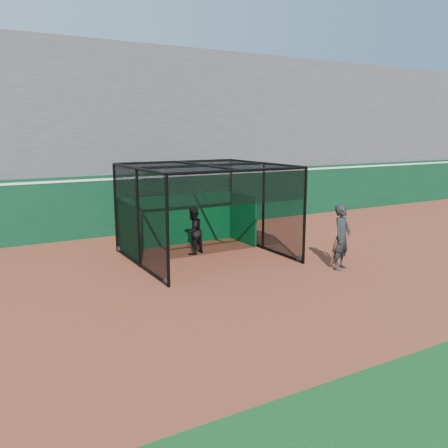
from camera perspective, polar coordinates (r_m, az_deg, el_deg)
ground at (r=12.95m, az=0.31°, el=-8.03°), size 120.00×120.00×0.00m
outfield_wall at (r=20.26m, az=-11.88°, el=2.46°), size 50.00×0.50×2.50m
grandstand at (r=23.66m, az=-15.11°, el=11.28°), size 50.00×7.85×8.95m
batting_cage at (r=15.99m, az=-2.29°, el=1.42°), size 4.84×4.74×3.13m
batter at (r=16.58m, az=-3.74°, el=-0.84°), size 0.99×0.90×1.65m
on_deck_player at (r=15.13m, az=13.96°, el=-1.55°), size 0.87×0.73×2.04m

